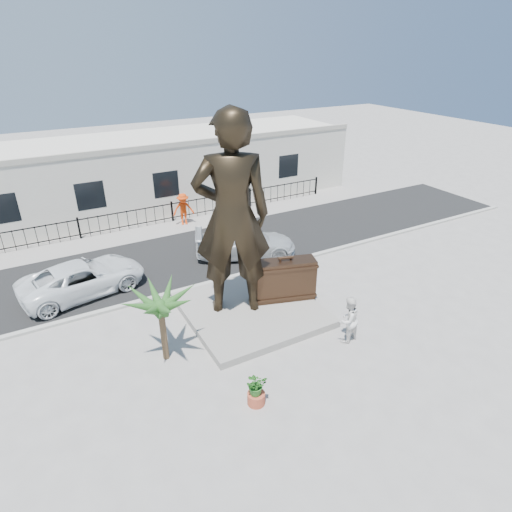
{
  "coord_description": "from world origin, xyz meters",
  "views": [
    {
      "loc": [
        -7.52,
        -11.6,
        10.12
      ],
      "look_at": [
        0.0,
        2.0,
        2.3
      ],
      "focal_mm": 30.0,
      "sensor_mm": 36.0,
      "label": 1
    }
  ],
  "objects": [
    {
      "name": "ground",
      "position": [
        0.0,
        0.0,
        0.0
      ],
      "size": [
        100.0,
        100.0,
        0.0
      ],
      "primitive_type": "plane",
      "color": "#9E9991",
      "rests_on": "ground"
    },
    {
      "name": "street",
      "position": [
        0.0,
        8.0,
        0.01
      ],
      "size": [
        40.0,
        7.0,
        0.01
      ],
      "primitive_type": "cube",
      "color": "black",
      "rests_on": "ground"
    },
    {
      "name": "curb",
      "position": [
        0.0,
        4.5,
        0.06
      ],
      "size": [
        40.0,
        0.25,
        0.12
      ],
      "primitive_type": "cube",
      "color": "#A5A399",
      "rests_on": "ground"
    },
    {
      "name": "far_sidewalk",
      "position": [
        0.0,
        12.0,
        0.01
      ],
      "size": [
        40.0,
        2.5,
        0.02
      ],
      "primitive_type": "cube",
      "color": "#9E9991",
      "rests_on": "ground"
    },
    {
      "name": "plinth",
      "position": [
        -0.5,
        1.5,
        0.15
      ],
      "size": [
        5.2,
        5.2,
        0.3
      ],
      "primitive_type": "cube",
      "color": "gray",
      "rests_on": "ground"
    },
    {
      "name": "fence",
      "position": [
        0.0,
        12.8,
        0.6
      ],
      "size": [
        22.0,
        0.1,
        1.2
      ],
      "primitive_type": "cube",
      "color": "black",
      "rests_on": "ground"
    },
    {
      "name": "building",
      "position": [
        0.0,
        17.0,
        2.2
      ],
      "size": [
        28.0,
        7.0,
        4.4
      ],
      "primitive_type": "cube",
      "color": "silver",
      "rests_on": "ground"
    },
    {
      "name": "statue",
      "position": [
        -1.11,
        1.86,
        4.28
      ],
      "size": [
        3.4,
        2.84,
        7.97
      ],
      "primitive_type": "imported",
      "rotation": [
        0.0,
        0.0,
        2.76
      ],
      "color": "black",
      "rests_on": "plinth"
    },
    {
      "name": "suitcase",
      "position": [
        1.06,
        1.42,
        1.19
      ],
      "size": [
        2.65,
        1.51,
        1.78
      ],
      "primitive_type": "cube",
      "rotation": [
        0.0,
        0.0,
        -0.3
      ],
      "color": "#352216",
      "rests_on": "plinth"
    },
    {
      "name": "tourist",
      "position": [
        1.76,
        -1.85,
        0.93
      ],
      "size": [
        1.02,
        0.86,
        1.86
      ],
      "primitive_type": "imported",
      "rotation": [
        0.0,
        0.0,
        3.33
      ],
      "color": "white",
      "rests_on": "ground"
    },
    {
      "name": "car_white",
      "position": [
        -6.27,
        6.51,
        0.75
      ],
      "size": [
        5.7,
        3.4,
        1.49
      ],
      "primitive_type": "imported",
      "rotation": [
        0.0,
        0.0,
        1.75
      ],
      "color": "white",
      "rests_on": "street"
    },
    {
      "name": "car_silver",
      "position": [
        1.77,
        6.3,
        0.76
      ],
      "size": [
        5.57,
        3.85,
        1.5
      ],
      "primitive_type": "imported",
      "rotation": [
        0.0,
        0.0,
        1.19
      ],
      "color": "silver",
      "rests_on": "street"
    },
    {
      "name": "worker",
      "position": [
        0.46,
        11.95,
        1.0
      ],
      "size": [
        1.38,
        0.94,
        1.96
      ],
      "primitive_type": "imported",
      "rotation": [
        0.0,
        0.0,
        -0.18
      ],
      "color": "red",
      "rests_on": "far_sidewalk"
    },
    {
      "name": "palm_tree",
      "position": [
        -4.51,
        0.47,
        0.0
      ],
      "size": [
        1.8,
        1.8,
        3.2
      ],
      "primitive_type": null,
      "color": "#25521D",
      "rests_on": "ground"
    },
    {
      "name": "planter",
      "position": [
        -2.74,
        -2.96,
        0.2
      ],
      "size": [
        0.56,
        0.56,
        0.4
      ],
      "primitive_type": "cylinder",
      "color": "#B3492F",
      "rests_on": "ground"
    },
    {
      "name": "shrub",
      "position": [
        -2.74,
        -2.96,
        0.77
      ],
      "size": [
        0.75,
        0.68,
        0.73
      ],
      "primitive_type": "imported",
      "rotation": [
        0.0,
        0.0,
        -0.18
      ],
      "color": "#2B6A22",
      "rests_on": "planter"
    }
  ]
}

